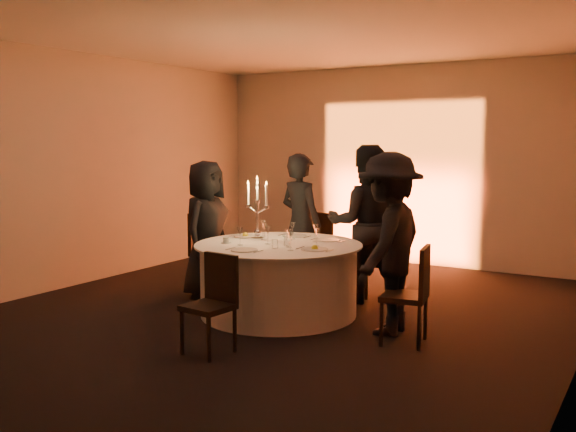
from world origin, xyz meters
The scene contains 34 objects.
floor centered at (0.00, 0.00, 0.00)m, with size 7.00×7.00×0.00m, color black.
ceiling centered at (0.00, 0.00, 3.00)m, with size 7.00×7.00×0.00m, color white.
wall_back centered at (0.00, 3.50, 1.50)m, with size 7.00×7.00×0.00m, color #B4AFA7.
wall_left centered at (-3.00, 0.00, 1.50)m, with size 7.00×7.00×0.00m, color #B4AFA7.
uplighter_fixture centered at (0.00, 3.20, 0.05)m, with size 0.25×0.12×0.10m, color black.
banquet_table centered at (0.00, 0.00, 0.38)m, with size 1.80×1.80×0.77m.
chair_left centered at (-1.45, 0.54, 0.55)m, with size 0.56×0.56×0.98m.
chair_back_left centered at (-0.26, 1.55, 0.54)m, with size 0.47×0.47×0.95m.
chair_back_right centered at (0.66, 1.22, 0.48)m, with size 0.50×0.50×0.86m.
chair_right centered at (1.60, -0.25, 0.51)m, with size 0.46×0.46×0.92m.
chair_front centered at (0.16, -1.35, 0.49)m, with size 0.42×0.42×0.87m.
guest_left centered at (-1.14, 0.21, 0.82)m, with size 0.80×0.52×1.64m, color black.
guest_back_left centered at (-0.29, 1.00, 0.86)m, with size 0.63×0.41×1.72m, color black.
guest_back_right centered at (0.57, 1.00, 0.91)m, with size 0.89×0.69×1.82m, color black.
guest_right centered at (1.27, -0.02, 0.88)m, with size 1.14×0.66×1.77m, color black.
plate_left centered at (-0.58, 0.22, 0.79)m, with size 0.36×0.27×0.08m.
plate_back_left centered at (-0.12, 0.55, 0.78)m, with size 0.36×0.28×0.01m.
plate_back_right centered at (0.36, 0.46, 0.78)m, with size 0.35×0.27×0.01m.
plate_right centered at (0.52, -0.14, 0.79)m, with size 0.36×0.27×0.08m.
plate_front centered at (-0.07, -0.55, 0.78)m, with size 0.36×0.27×0.01m.
coffee_cup centered at (-0.50, -0.26, 0.80)m, with size 0.11×0.11×0.07m.
candelabra centered at (-0.35, 0.12, 1.02)m, with size 0.30×0.14×0.72m.
wine_glass_a centered at (0.33, -0.31, 0.91)m, with size 0.07×0.07×0.19m.
wine_glass_b centered at (-0.27, 0.14, 0.91)m, with size 0.07×0.07×0.19m.
wine_glass_c centered at (0.43, 0.07, 0.91)m, with size 0.07×0.07×0.19m.
wine_glass_d centered at (0.21, -0.14, 0.91)m, with size 0.07×0.07×0.19m.
wine_glass_e centered at (0.27, 0.32, 0.91)m, with size 0.07×0.07×0.19m.
wine_glass_f centered at (-0.03, 0.35, 0.91)m, with size 0.07×0.07×0.19m.
wine_glass_g centered at (-0.42, 0.35, 0.91)m, with size 0.07×0.07×0.19m.
wine_glass_h centered at (-0.30, -0.29, 0.91)m, with size 0.07×0.07×0.19m.
wine_glass_i centered at (-0.08, -0.08, 0.91)m, with size 0.07×0.07×0.19m.
tumbler_a centered at (0.12, -0.26, 0.82)m, with size 0.07×0.07×0.09m, color white.
tumbler_b centered at (-0.01, 0.23, 0.82)m, with size 0.07×0.07×0.09m, color white.
tumbler_c centered at (0.14, -0.06, 0.82)m, with size 0.07×0.07×0.09m, color white.
Camera 1 is at (3.57, -5.78, 1.87)m, focal length 40.00 mm.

